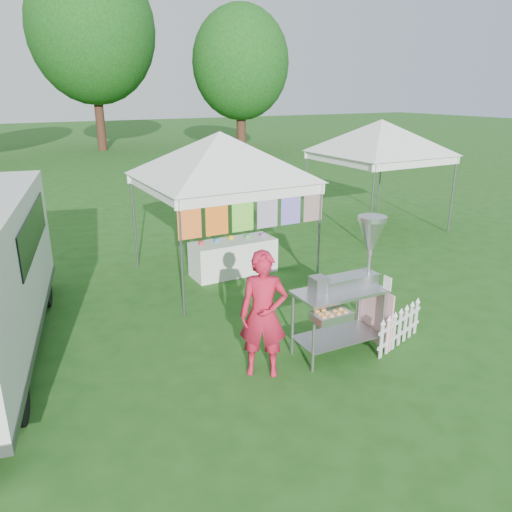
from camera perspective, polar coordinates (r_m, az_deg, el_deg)
ground at (r=7.86m, az=7.36°, el=-10.31°), size 120.00×120.00×0.00m
canopy_main at (r=9.94m, az=-4.16°, el=13.96°), size 4.24×4.24×3.45m
canopy_right at (r=14.29m, az=14.20°, el=14.87°), size 4.24×4.24×3.45m
tree_mid at (r=34.42m, az=-18.30°, el=23.32°), size 7.60×7.60×11.52m
tree_right at (r=30.96m, az=-1.78°, el=21.16°), size 5.60×5.60×8.42m
donut_cart at (r=7.37m, az=11.02°, el=-2.27°), size 1.49×0.97×2.04m
vendor at (r=6.76m, az=0.84°, el=-6.72°), size 0.78×0.71×1.78m
picket_fence at (r=8.04m, az=16.10°, el=-7.94°), size 1.21×0.40×0.56m
display_table at (r=10.66m, az=-2.59°, el=-0.13°), size 1.80×0.70×0.73m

